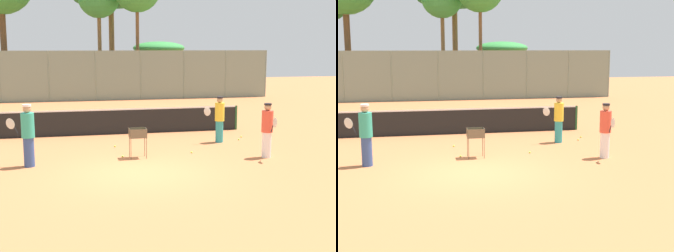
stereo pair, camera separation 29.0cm
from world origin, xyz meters
The scene contains 15 objects.
ground_plane centered at (0.00, 0.00, 0.00)m, with size 80.00×80.00×0.00m, color #C67242.
tennis_net centered at (0.00, 6.26, 0.56)m, with size 10.73×0.10×1.07m.
back_fence centered at (0.00, 19.00, 1.69)m, with size 24.77×0.08×3.38m.
tree_2 centered at (5.25, 23.40, 3.51)m, with size 4.05×4.05×4.04m.
tree_4 centered at (1.71, 24.80, 7.23)m, with size 5.84×5.84×8.06m.
player_white_outfit centered at (-3.16, 1.44, 0.99)m, with size 0.91×0.51×1.91m.
player_red_cap centered at (4.42, 1.02, 0.93)m, with size 0.37×0.93×1.80m.
player_yellow_shirt centered at (3.69, 3.74, 0.91)m, with size 0.91×0.36×1.75m.
ball_cart centered at (0.27, 1.87, 0.75)m, with size 0.56×0.41×0.98m.
tennis_ball_0 centered at (4.57, 3.94, 0.03)m, with size 0.07×0.07×0.07m, color #D1E54C.
tennis_ball_1 centered at (-0.31, 3.71, 0.03)m, with size 0.07×0.07×0.07m, color #D1E54C.
tennis_ball_2 centered at (4.87, 4.46, 0.03)m, with size 0.07×0.07×0.07m, color #D1E54C.
tennis_ball_3 centered at (2.17, 2.15, 0.03)m, with size 0.07×0.07×0.07m, color #D1E54C.
tennis_ball_4 centered at (-0.23, 2.05, 0.03)m, with size 0.07×0.07×0.07m, color #D1E54C.
parked_car centered at (3.02, 22.75, 0.66)m, with size 4.20×1.70×1.60m.
Camera 1 is at (-1.98, -13.03, 3.61)m, focal length 50.00 mm.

